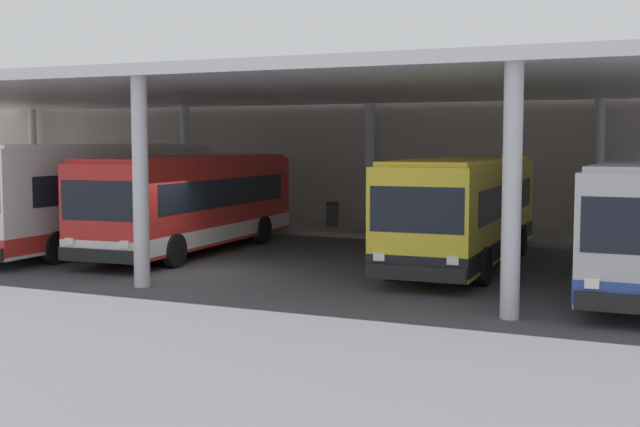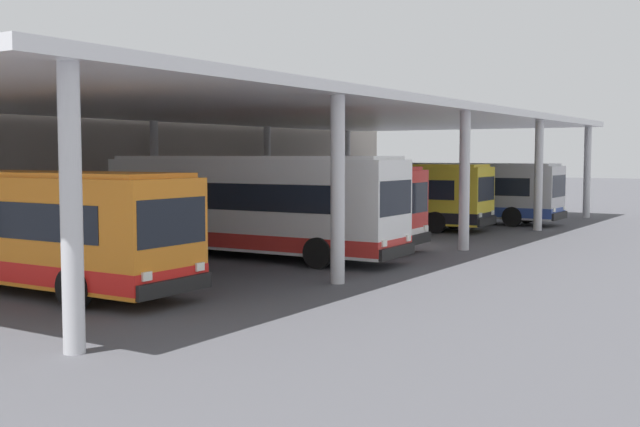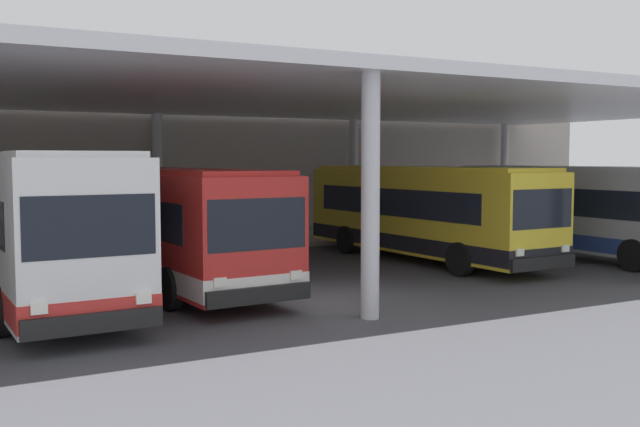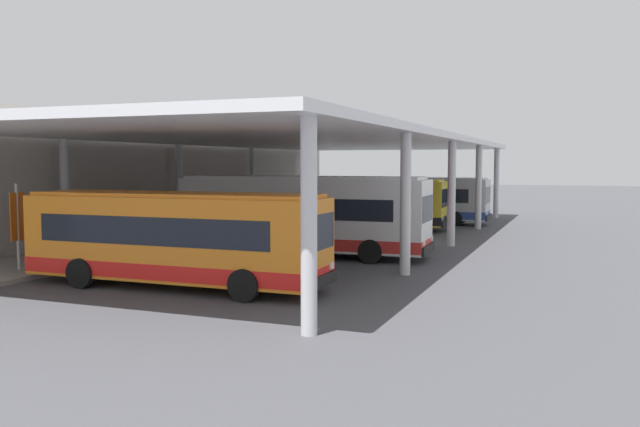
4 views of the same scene
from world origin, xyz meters
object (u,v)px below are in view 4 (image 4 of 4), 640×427
object	(u,v)px
bus_nearest_bay	(174,238)
bench_waiting	(225,220)
bus_far_bay	(362,203)
trash_bin	(195,224)
banner_sign	(18,221)
bus_middle_bay	(319,213)
bus_departing	(411,199)
bus_second_bay	(303,215)

from	to	relation	value
bus_nearest_bay	bench_waiting	bearing A→B (deg)	24.76
bus_far_bay	trash_bin	world-z (taller)	bus_far_bay
banner_sign	bus_nearest_bay	bearing A→B (deg)	-90.88
bus_middle_bay	bus_departing	xyz separation A→B (m)	(14.28, -1.23, 0.00)
bus_second_bay	trash_bin	xyz separation A→B (m)	(4.99, 8.80, -1.16)
trash_bin	banner_sign	bearing A→B (deg)	-176.21
bench_waiting	banner_sign	size ratio (longest dim) A/B	0.56
bench_waiting	banner_sign	bearing A→B (deg)	-177.02
bus_second_bay	trash_bin	size ratio (longest dim) A/B	11.64
bus_far_bay	bus_departing	world-z (taller)	same
bench_waiting	bus_far_bay	bearing A→B (deg)	-61.47
bus_nearest_bay	bus_departing	world-z (taller)	same
bus_middle_bay	bus_departing	size ratio (longest dim) A/B	1.01
bus_nearest_bay	bus_middle_bay	size ratio (longest dim) A/B	0.99
bus_middle_bay	banner_sign	bearing A→B (deg)	148.65
bus_second_bay	bus_departing	distance (m)	17.80
bus_departing	banner_sign	world-z (taller)	banner_sign
trash_bin	banner_sign	xyz separation A→B (m)	(-13.43, -0.89, 1.30)
bus_second_bay	bench_waiting	size ratio (longest dim) A/B	6.34
banner_sign	trash_bin	bearing A→B (deg)	3.79
bus_far_bay	bus_departing	distance (m)	5.64
bus_middle_bay	bench_waiting	distance (m)	9.56
banner_sign	bus_far_bay	bearing A→B (deg)	-17.54
bus_departing	trash_bin	xyz separation A→B (m)	(-12.79, 9.40, -0.98)
bus_second_bay	banner_sign	size ratio (longest dim) A/B	3.57
bus_second_bay	bus_middle_bay	bearing A→B (deg)	10.23
bench_waiting	trash_bin	bearing A→B (deg)	179.79
bus_nearest_bay	bus_second_bay	distance (m)	8.60
bus_far_bay	bench_waiting	bearing A→B (deg)	118.53
bus_departing	bench_waiting	world-z (taller)	bus_departing
trash_bin	bus_departing	bearing A→B (deg)	-36.31
bus_nearest_bay	bus_far_bay	size ratio (longest dim) A/B	0.99
bus_second_bay	bus_far_bay	size ratio (longest dim) A/B	1.07
bus_far_bay	bench_waiting	size ratio (longest dim) A/B	5.90
bus_far_bay	trash_bin	distance (m)	10.64
bench_waiting	trash_bin	distance (m)	3.41
bus_nearest_bay	bus_second_bay	size ratio (longest dim) A/B	0.93
bus_second_bay	bus_departing	xyz separation A→B (m)	(17.78, -0.60, -0.19)
bus_nearest_bay	bus_far_bay	bearing A→B (deg)	0.90
bus_nearest_bay	bench_waiting	size ratio (longest dim) A/B	5.86
bus_second_bay	bus_middle_bay	size ratio (longest dim) A/B	1.07
bus_second_bay	bus_far_bay	world-z (taller)	bus_second_bay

